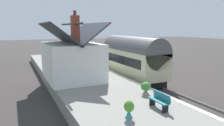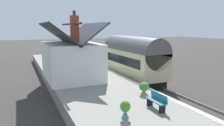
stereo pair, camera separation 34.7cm
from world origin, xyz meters
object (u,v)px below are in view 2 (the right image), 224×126
Objects in this scene: bench_mid_platform at (80,62)px; bench_by_lamp at (157,100)px; planter_edge_near at (74,61)px; planter_edge_far at (91,61)px; planter_by_door at (144,88)px; station_building at (72,59)px; lamp_post_platform at (83,42)px; bench_near_building at (75,58)px; bench_platform_end at (69,55)px; train at (133,58)px; planter_bench_left at (125,109)px.

bench_mid_platform is 1.00× the size of bench_by_lamp.
planter_edge_far reaches higher than planter_edge_near.
bench_mid_platform is 1.73× the size of planter_by_door.
lamp_post_platform is at bearing -22.71° from station_building.
planter_edge_near is 2.50m from lamp_post_platform.
bench_mid_platform is at bearing -22.25° from station_building.
station_building reaches higher than planter_edge_far.
lamp_post_platform is (-0.20, -1.07, 2.24)m from planter_edge_near.
lamp_post_platform reaches higher than bench_mid_platform.
station_building is 7.12m from planter_by_door.
bench_platform_end is at bearing -0.40° from bench_near_building.
train is at bearing -155.76° from bench_near_building.
bench_platform_end is 1.75× the size of planter_by_door.
bench_near_building is 1.62× the size of planter_bench_left.
train is at bearing -140.72° from bench_mid_platform.
planter_bench_left is at bearing 134.61° from planter_by_door.
bench_platform_end is 1.01× the size of bench_mid_platform.
bench_platform_end is 1.01× the size of bench_near_building.
bench_by_lamp is at bearing 157.72° from train.
lamp_post_platform is (6.97, 3.04, 1.24)m from train.
bench_by_lamp is at bearing 175.57° from planter_edge_far.
planter_edge_near is (7.17, 4.12, -1.01)m from train.
bench_mid_platform is (-6.89, 0.28, 0.00)m from bench_platform_end.
station_building is at bearing 148.42° from planter_edge_far.
planter_edge_far is 0.93× the size of planter_bench_left.
bench_near_building is (8.27, 3.73, -0.81)m from train.
bench_mid_platform is (5.54, -2.27, -1.15)m from station_building.
lamp_post_platform is at bearing -9.65° from planter_bench_left.
planter_edge_far is at bearing -162.29° from bench_near_building.
bench_platform_end is (11.75, 3.70, -0.81)m from train.
lamp_post_platform is (2.10, -0.93, 2.05)m from bench_mid_platform.
planter_edge_near is at bearing -5.96° from planter_bench_left.
bench_platform_end is at bearing 17.48° from train.
planter_by_door is at bearing -175.88° from planter_edge_near.
bench_near_building is at bearing -19.48° from planter_edge_near.
station_building is at bearing 164.83° from planter_edge_near.
bench_platform_end is 1.76× the size of planter_edge_far.
bench_by_lamp is (-9.32, 3.82, -0.81)m from train.
station_building is at bearing 2.34° from planter_bench_left.
bench_by_lamp reaches higher than planter_bench_left.
planter_by_door is (-14.12, -1.02, 0.15)m from planter_edge_near.
planter_bench_left is at bearing 174.04° from planter_edge_near.
planter_edge_far is (12.03, -0.39, 0.00)m from planter_by_door.
planter_bench_left is (-21.44, 2.17, -0.02)m from bench_platform_end.
bench_mid_platform reaches higher than planter_edge_near.
lamp_post_platform is at bearing 23.61° from train.
planter_edge_near is at bearing -15.17° from station_building.
train is at bearing -24.02° from planter_by_door.
station_building is at bearing 96.22° from train.
bench_near_building is at bearing -0.31° from bench_by_lamp.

